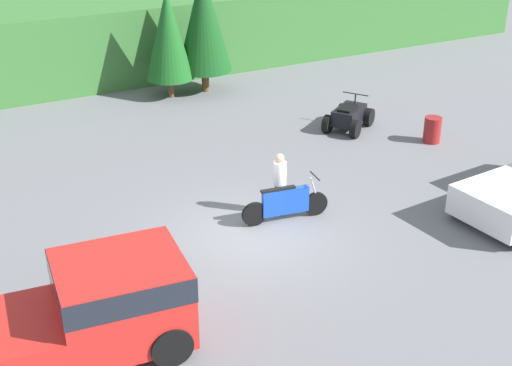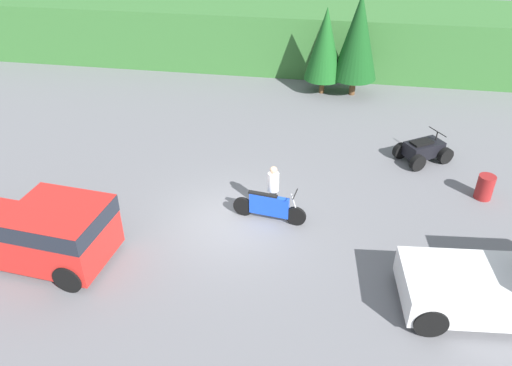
# 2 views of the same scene
# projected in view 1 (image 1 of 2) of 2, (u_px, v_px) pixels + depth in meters

# --- Properties ---
(ground_plane) EXTENTS (80.00, 80.00, 0.00)m
(ground_plane) POSITION_uv_depth(u_px,v_px,m) (252.00, 236.00, 18.48)
(ground_plane) COLOR slate
(hillside_backdrop) EXTENTS (44.00, 6.00, 3.20)m
(hillside_backdrop) POSITION_uv_depth(u_px,v_px,m) (80.00, 38.00, 30.54)
(hillside_backdrop) COLOR #387033
(hillside_backdrop) RESTS_ON ground_plane
(tree_left) EXTENTS (1.87, 1.87, 4.25)m
(tree_left) POSITION_uv_depth(u_px,v_px,m) (168.00, 35.00, 27.43)
(tree_left) COLOR brown
(tree_left) RESTS_ON ground_plane
(tree_mid_left) EXTENTS (2.18, 2.18, 4.95)m
(tree_mid_left) POSITION_uv_depth(u_px,v_px,m) (203.00, 20.00, 27.91)
(tree_mid_left) COLOR brown
(tree_mid_left) RESTS_ON ground_plane
(pickup_truck_red) EXTENTS (5.72, 2.75, 1.90)m
(pickup_truck_red) POSITION_uv_depth(u_px,v_px,m) (77.00, 311.00, 13.84)
(pickup_truck_red) COLOR red
(pickup_truck_red) RESTS_ON ground_plane
(dirt_bike) EXTENTS (2.44, 0.64, 1.20)m
(dirt_bike) POSITION_uv_depth(u_px,v_px,m) (286.00, 203.00, 19.04)
(dirt_bike) COLOR black
(dirt_bike) RESTS_ON ground_plane
(quad_atv) EXTENTS (2.34, 2.13, 1.16)m
(quad_atv) POSITION_uv_depth(u_px,v_px,m) (349.00, 117.00, 25.15)
(quad_atv) COLOR black
(quad_atv) RESTS_ON ground_plane
(rider_person) EXTENTS (0.40, 0.40, 1.76)m
(rider_person) POSITION_uv_depth(u_px,v_px,m) (280.00, 181.00, 19.22)
(rider_person) COLOR black
(rider_person) RESTS_ON ground_plane
(steel_barrel) EXTENTS (0.58, 0.58, 0.88)m
(steel_barrel) POSITION_uv_depth(u_px,v_px,m) (432.00, 130.00, 24.06)
(steel_barrel) COLOR maroon
(steel_barrel) RESTS_ON ground_plane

